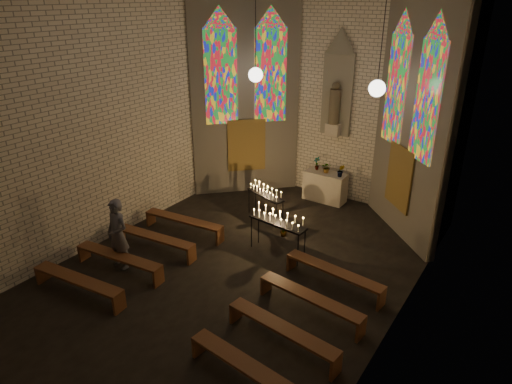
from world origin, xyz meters
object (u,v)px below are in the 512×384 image
votive_stand_left (265,193)px  votive_stand_right (278,220)px  altar (325,187)px  visitor (118,234)px  aisle_flower_pot (284,231)px

votive_stand_left → votive_stand_right: 2.09m
altar → votive_stand_left: size_ratio=0.96×
votive_stand_right → visitor: 4.08m
altar → votive_stand_left: (-0.91, -2.28, 0.40)m
votive_stand_left → votive_stand_right: size_ratio=0.87×
votive_stand_right → aisle_flower_pot: bearing=115.9°
aisle_flower_pot → votive_stand_left: (-1.04, 0.63, 0.72)m
votive_stand_right → visitor: size_ratio=0.90×
votive_stand_left → votive_stand_right: bearing=-30.0°
altar → visitor: bearing=-111.0°
votive_stand_left → votive_stand_right: (1.38, -1.57, 0.14)m
votive_stand_left → votive_stand_right: votive_stand_right is taller
altar → votive_stand_right: 3.92m
aisle_flower_pot → visitor: visitor is taller
altar → votive_stand_right: bearing=-83.0°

